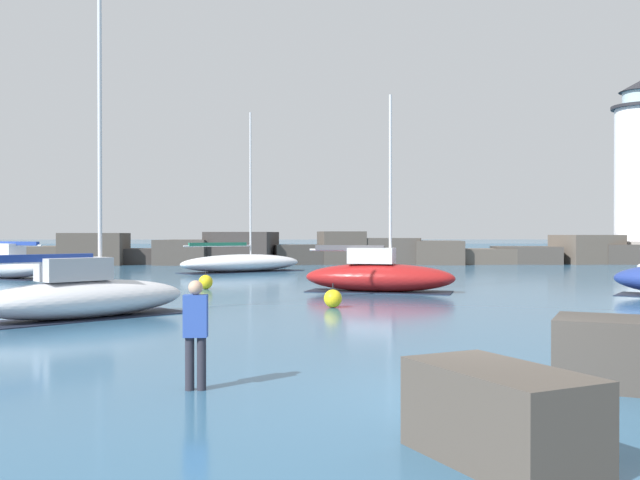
# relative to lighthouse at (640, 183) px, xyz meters

# --- Properties ---
(ground_plane) EXTENTS (600.00, 600.00, 0.00)m
(ground_plane) POSITION_rel_lighthouse_xyz_m (-25.72, -47.31, -6.53)
(ground_plane) COLOR #336084
(open_sea_beyond) EXTENTS (400.00, 116.00, 0.01)m
(open_sea_beyond) POSITION_rel_lighthouse_xyz_m (-25.72, 59.34, -6.53)
(open_sea_beyond) COLOR #235175
(open_sea_beyond) RESTS_ON ground
(breakwater_jetty) EXTENTS (57.19, 6.68, 2.59)m
(breakwater_jetty) POSITION_rel_lighthouse_xyz_m (-25.60, -0.84, -5.55)
(breakwater_jetty) COLOR #383330
(breakwater_jetty) RESTS_ON ground
(lighthouse) EXTENTS (5.27, 5.27, 14.92)m
(lighthouse) POSITION_rel_lighthouse_xyz_m (0.00, 0.00, 0.00)
(lighthouse) COLOR gray
(lighthouse) RESTS_ON ground
(sailboat_moored_0) EXTENTS (6.51, 3.68, 8.07)m
(sailboat_moored_0) POSITION_rel_lighthouse_xyz_m (-24.92, -28.11, -5.85)
(sailboat_moored_0) COLOR maroon
(sailboat_moored_0) RESTS_ON ground
(sailboat_moored_1) EXTENTS (6.80, 5.26, 10.61)m
(sailboat_moored_1) POSITION_rel_lighthouse_xyz_m (-44.06, -18.38, -5.80)
(sailboat_moored_1) COLOR silver
(sailboat_moored_1) RESTS_ON ground
(sailboat_moored_2) EXTENTS (5.92, 5.57, 10.32)m
(sailboat_moored_2) POSITION_rel_lighthouse_xyz_m (-34.35, -36.90, -5.87)
(sailboat_moored_2) COLOR silver
(sailboat_moored_2) RESTS_ON ground
(sailboat_moored_5) EXTENTS (8.24, 6.63, 10.05)m
(sailboat_moored_5) POSITION_rel_lighthouse_xyz_m (-31.61, -12.52, -5.95)
(sailboat_moored_5) COLOR white
(sailboat_moored_5) RESTS_ON ground
(mooring_buoy_orange_near) EXTENTS (0.62, 0.62, 0.82)m
(mooring_buoy_orange_near) POSITION_rel_lighthouse_xyz_m (-32.19, -26.38, -6.22)
(mooring_buoy_orange_near) COLOR yellow
(mooring_buoy_orange_near) RESTS_ON ground
(mooring_buoy_far_side) EXTENTS (0.59, 0.59, 0.79)m
(mooring_buoy_far_side) POSITION_rel_lighthouse_xyz_m (-27.14, -34.28, -6.23)
(mooring_buoy_far_side) COLOR yellow
(mooring_buoy_far_side) RESTS_ON ground
(person_on_rocks) EXTENTS (0.36, 0.22, 1.68)m
(person_on_rocks) POSITION_rel_lighthouse_xyz_m (-29.93, -46.34, -5.59)
(person_on_rocks) COLOR #282833
(person_on_rocks) RESTS_ON ground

